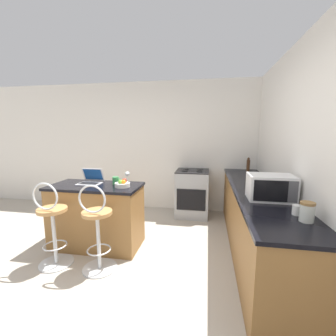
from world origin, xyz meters
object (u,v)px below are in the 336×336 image
Objects in this scene: storage_jar at (307,212)px; fruit_bowl at (123,184)px; bar_stool_near at (52,226)px; mug_white at (297,210)px; laptop at (91,180)px; wine_glass_short at (127,175)px; microwave at (271,187)px; stove_range at (192,193)px; bar_stool_far at (97,230)px; mug_green at (116,181)px; pepper_mill at (248,165)px.

fruit_bowl is at bearing 156.27° from storage_jar.
mug_white is (2.59, -0.19, 0.43)m from bar_stool_near.
laptop is 1.89× the size of storage_jar.
mug_white is at bearing -26.42° from wine_glass_short.
bar_stool_near is at bearing 172.69° from storage_jar.
storage_jar is (2.43, -0.97, 0.03)m from laptop.
microwave is 0.52× the size of stove_range.
storage_jar is 1.03× the size of wine_glass_short.
microwave is 2.84× the size of storage_jar.
bar_stool_far is at bearing 170.66° from storage_jar.
mug_white is 0.57× the size of wine_glass_short.
microwave reaches higher than laptop.
bar_stool_far is 2.17m from stove_range.
mug_white is (-0.02, 0.15, -0.04)m from storage_jar.
microwave reaches higher than stove_range.
microwave reaches higher than mug_green.
microwave is at bearing -15.89° from wine_glass_short.
microwave is 1.70m from pepper_mill.
stove_range is (0.95, 1.95, -0.05)m from bar_stool_far.
pepper_mill reaches higher than bar_stool_near.
microwave is 4.43× the size of mug_green.
fruit_bowl is at bearing -84.00° from wine_glass_short.
fruit_bowl is (-1.78, 0.25, -0.10)m from microwave.
fruit_bowl is at bearing -141.67° from pepper_mill.
pepper_mill is at bearing 29.22° from laptop.
pepper_mill is (1.00, -0.00, 0.57)m from stove_range.
wine_glass_short reaches higher than fruit_bowl.
bar_stool_near is 0.79m from laptop.
stove_range is at bearing 44.30° from laptop.
bar_stool_far is (0.57, 0.00, 0.00)m from bar_stool_near.
mug_white reaches higher than stove_range.
fruit_bowl is (0.12, 0.51, 0.43)m from bar_stool_far.
storage_jar is 0.61× the size of pepper_mill.
laptop is at bearing 158.27° from storage_jar.
pepper_mill is (1.97, 1.32, 0.07)m from mug_green.
wine_glass_short is (-1.94, 1.10, 0.03)m from storage_jar.
bar_stool_far reaches higher than mug_white.
pepper_mill is at bearing 33.84° from mug_green.
mug_white is at bearing -20.14° from fruit_bowl.
pepper_mill reaches higher than storage_jar.
pepper_mill is (1.95, 1.95, 0.51)m from bar_stool_far.
mug_white is (1.89, -0.69, 0.01)m from fruit_bowl.
bar_stool_far is 6.40× the size of storage_jar.
laptop is at bearing -165.36° from wine_glass_short.
mug_green is 2.19m from mug_white.
microwave is (2.47, 0.25, 0.52)m from bar_stool_near.
mug_white is (2.41, -0.82, -0.01)m from laptop.
pepper_mill reaches higher than bar_stool_far.
laptop reaches higher than bar_stool_near.
laptop reaches higher than bar_stool_far.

